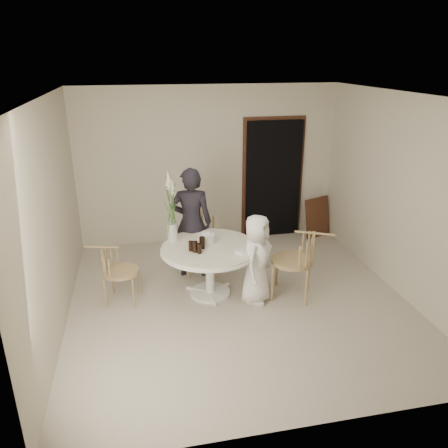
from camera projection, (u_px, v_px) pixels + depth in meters
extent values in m
plane|color=beige|center=(239.00, 300.00, 5.98)|extent=(4.50, 4.50, 0.00)
plane|color=white|center=(241.00, 96.00, 5.01)|extent=(4.50, 4.50, 0.00)
plane|color=beige|center=(209.00, 166.00, 7.55)|extent=(4.50, 0.00, 4.50)
plane|color=beige|center=(307.00, 298.00, 3.44)|extent=(4.50, 0.00, 4.50)
plane|color=beige|center=(52.00, 220.00, 5.07)|extent=(0.00, 4.50, 4.50)
plane|color=beige|center=(401.00, 196.00, 5.92)|extent=(0.00, 4.50, 4.50)
cube|color=black|center=(273.00, 180.00, 7.82)|extent=(1.00, 0.10, 2.10)
cube|color=#52331C|center=(273.00, 176.00, 7.83)|extent=(1.12, 0.03, 2.22)
cylinder|color=white|center=(210.00, 292.00, 6.14)|extent=(0.56, 0.56, 0.04)
cylinder|color=white|center=(210.00, 272.00, 6.02)|extent=(0.12, 0.12, 0.65)
cylinder|color=white|center=(210.00, 249.00, 5.90)|extent=(1.33, 1.33, 0.03)
cylinder|color=white|center=(210.00, 248.00, 5.89)|extent=(1.30, 1.30, 0.04)
cube|color=#52331C|center=(317.00, 217.00, 8.00)|extent=(0.56, 0.35, 0.72)
cylinder|color=tan|center=(188.00, 264.00, 6.48)|extent=(0.03, 0.03, 0.47)
cylinder|color=tan|center=(216.00, 264.00, 6.49)|extent=(0.03, 0.03, 0.47)
cylinder|color=tan|center=(189.00, 252.00, 6.88)|extent=(0.03, 0.03, 0.47)
cylinder|color=tan|center=(216.00, 252.00, 6.89)|extent=(0.03, 0.03, 0.47)
cylinder|color=tan|center=(202.00, 242.00, 6.59)|extent=(0.53, 0.53, 0.05)
cylinder|color=tan|center=(277.00, 269.00, 6.28)|extent=(0.03, 0.03, 0.51)
cylinder|color=tan|center=(272.00, 284.00, 5.87)|extent=(0.03, 0.03, 0.51)
cylinder|color=tan|center=(309.00, 273.00, 6.18)|extent=(0.03, 0.03, 0.51)
cylinder|color=tan|center=(306.00, 289.00, 5.77)|extent=(0.03, 0.03, 0.51)
cylinder|color=tan|center=(292.00, 261.00, 5.93)|extent=(0.57, 0.57, 0.06)
cylinder|color=tan|center=(133.00, 294.00, 5.73)|extent=(0.03, 0.03, 0.42)
cylinder|color=tan|center=(139.00, 280.00, 6.08)|extent=(0.03, 0.03, 0.42)
cylinder|color=tan|center=(105.00, 293.00, 5.74)|extent=(0.03, 0.03, 0.42)
cylinder|color=tan|center=(113.00, 280.00, 6.09)|extent=(0.03, 0.03, 0.42)
cylinder|color=tan|center=(121.00, 272.00, 5.83)|extent=(0.47, 0.47, 0.05)
imported|color=black|center=(191.00, 223.00, 6.41)|extent=(0.67, 0.50, 1.67)
imported|color=white|center=(257.00, 259.00, 5.76)|extent=(0.66, 0.72, 1.24)
cylinder|color=white|center=(206.00, 239.00, 5.99)|extent=(0.23, 0.23, 0.11)
cylinder|color=beige|center=(206.00, 233.00, 5.96)|extent=(0.01, 0.01, 0.05)
cylinder|color=beige|center=(209.00, 232.00, 5.99)|extent=(0.01, 0.01, 0.05)
cylinder|color=beige|center=(203.00, 233.00, 5.97)|extent=(0.01, 0.01, 0.05)
cylinder|color=black|center=(199.00, 248.00, 5.66)|extent=(0.07, 0.07, 0.13)
cylinder|color=black|center=(195.00, 247.00, 5.69)|extent=(0.08, 0.08, 0.15)
cylinder|color=black|center=(191.00, 246.00, 5.73)|extent=(0.08, 0.08, 0.13)
cylinder|color=black|center=(202.00, 243.00, 5.79)|extent=(0.09, 0.09, 0.16)
cylinder|color=white|center=(242.00, 251.00, 5.68)|extent=(0.20, 0.20, 0.05)
cylinder|color=silver|center=(172.00, 232.00, 6.01)|extent=(0.14, 0.14, 0.26)
cylinder|color=#467331|center=(173.00, 210.00, 5.91)|extent=(0.01, 0.01, 0.64)
cone|color=beige|center=(172.00, 187.00, 5.79)|extent=(0.06, 0.06, 0.16)
cylinder|color=#467331|center=(171.00, 208.00, 5.91)|extent=(0.01, 0.01, 0.69)
cone|color=beige|center=(170.00, 183.00, 5.78)|extent=(0.06, 0.06, 0.16)
cylinder|color=#467331|center=(169.00, 207.00, 5.88)|extent=(0.01, 0.01, 0.75)
cone|color=beige|center=(168.00, 180.00, 5.74)|extent=(0.06, 0.06, 0.16)
cylinder|color=#467331|center=(169.00, 205.00, 5.84)|extent=(0.01, 0.01, 0.80)
cone|color=beige|center=(168.00, 176.00, 5.70)|extent=(0.06, 0.06, 0.16)
cylinder|color=#467331|center=(172.00, 211.00, 5.87)|extent=(0.01, 0.01, 0.64)
cone|color=beige|center=(171.00, 188.00, 5.75)|extent=(0.06, 0.06, 0.16)
cylinder|color=#467331|center=(173.00, 209.00, 5.87)|extent=(0.01, 0.01, 0.69)
cone|color=beige|center=(172.00, 184.00, 5.75)|extent=(0.06, 0.06, 0.16)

